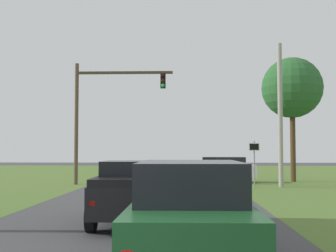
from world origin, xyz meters
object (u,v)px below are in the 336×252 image
object	(u,v)px
traffic_light	(101,106)
keep_moving_sign	(254,158)
pickup_truck_lead	(135,191)
crossing_suv_far	(221,169)
utility_pole_right	(280,115)
oak_tree_right	(292,88)
red_suv_near	(191,215)

from	to	relation	value
traffic_light	keep_moving_sign	world-z (taller)	traffic_light
pickup_truck_lead	keep_moving_sign	bearing A→B (deg)	66.50
keep_moving_sign	crossing_suv_far	distance (m)	4.58
pickup_truck_lead	traffic_light	size ratio (longest dim) A/B	0.65
pickup_truck_lead	utility_pole_right	xyz separation A→B (m)	(7.14, 13.21, 3.29)
traffic_light	keep_moving_sign	xyz separation A→B (m)	(9.29, -2.05, -3.25)
oak_tree_right	utility_pole_right	bearing A→B (deg)	-112.05
red_suv_near	traffic_light	distance (m)	21.02
utility_pole_right	crossing_suv_far	bearing A→B (deg)	131.03
traffic_light	utility_pole_right	distance (m)	11.05
red_suv_near	pickup_truck_lead	bearing A→B (deg)	106.67
traffic_light	oak_tree_right	size ratio (longest dim) A/B	0.90
keep_moving_sign	utility_pole_right	xyz separation A→B (m)	(1.63, 0.54, 2.53)
traffic_light	red_suv_near	bearing A→B (deg)	-74.98
pickup_truck_lead	crossing_suv_far	xyz separation A→B (m)	(3.94, 16.89, -0.05)
pickup_truck_lead	oak_tree_right	size ratio (longest dim) A/B	0.58
pickup_truck_lead	traffic_light	bearing A→B (deg)	104.42
utility_pole_right	keep_moving_sign	bearing A→B (deg)	-161.55
oak_tree_right	traffic_light	bearing A→B (deg)	-167.18
traffic_light	keep_moving_sign	distance (m)	10.05
red_suv_near	utility_pole_right	xyz separation A→B (m)	(5.57, 18.44, 3.23)
traffic_light	keep_moving_sign	bearing A→B (deg)	-12.43
traffic_light	keep_moving_sign	size ratio (longest dim) A/B	2.84
pickup_truck_lead	oak_tree_right	xyz separation A→B (m)	(8.92, 17.60, 5.46)
keep_moving_sign	utility_pole_right	size ratio (longest dim) A/B	0.32
keep_moving_sign	oak_tree_right	size ratio (longest dim) A/B	0.32
red_suv_near	keep_moving_sign	world-z (taller)	keep_moving_sign
keep_moving_sign	red_suv_near	bearing A→B (deg)	-102.42
oak_tree_right	utility_pole_right	world-z (taller)	oak_tree_right
crossing_suv_far	utility_pole_right	size ratio (longest dim) A/B	0.56
pickup_truck_lead	crossing_suv_far	distance (m)	17.34
crossing_suv_far	oak_tree_right	bearing A→B (deg)	8.13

